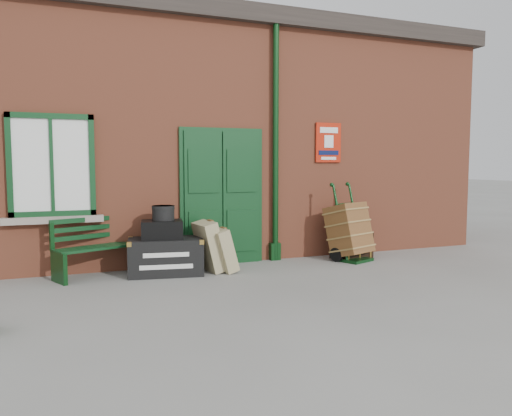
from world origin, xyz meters
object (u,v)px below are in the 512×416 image
bench (103,245)px  porter_trolley (349,231)px  houdini_trunk (166,256)px  dark_trunk (351,245)px

bench → porter_trolley: 4.09m
houdini_trunk → porter_trolley: porter_trolley is taller
houdini_trunk → porter_trolley: bearing=9.1°
houdini_trunk → dark_trunk: houdini_trunk is taller
bench → dark_trunk: (4.20, -0.24, -0.22)m
houdini_trunk → bench: bearing=169.3°
houdini_trunk → dark_trunk: 3.32m
bench → porter_trolley: bearing=-27.5°
houdini_trunk → dark_trunk: size_ratio=1.69×
houdini_trunk → porter_trolley: size_ratio=0.83×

